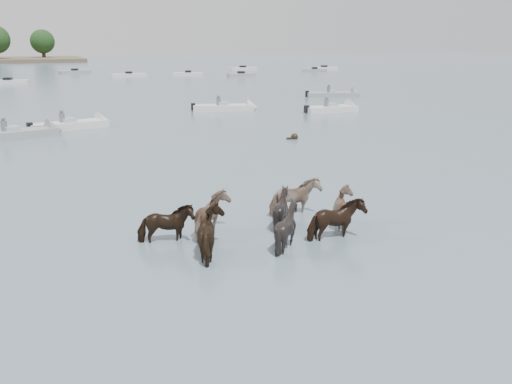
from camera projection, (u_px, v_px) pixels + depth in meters
name	position (u px, v px, depth m)	size (l,w,h in m)	color
ground	(281.00, 233.00, 16.36)	(400.00, 400.00, 0.00)	#4D5E6F
pony_herd	(268.00, 219.00, 16.03)	(7.17, 3.62, 1.54)	black
swimming_pony	(294.00, 137.00, 31.89)	(0.72, 0.44, 0.44)	black
motorboat_a	(80.00, 124.00, 35.90)	(5.70, 2.77, 1.92)	silver
motorboat_b	(26.00, 133.00, 32.57)	(5.87, 2.93, 1.92)	gray
motorboat_c	(232.00, 108.00, 44.86)	(5.73, 3.09, 1.92)	silver
motorboat_d	(338.00, 109.00, 44.10)	(5.13, 1.62, 1.92)	silver
motorboat_e	(339.00, 94.00, 55.59)	(5.97, 3.27, 1.92)	gray
distant_flotilla	(73.00, 75.00, 85.07)	(106.05, 24.71, 0.93)	silver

